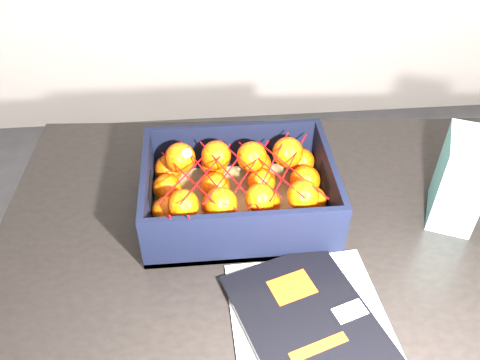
{
  "coord_description": "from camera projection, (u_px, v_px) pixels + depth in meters",
  "views": [
    {
      "loc": [
        0.03,
        -0.45,
        1.5
      ],
      "look_at": [
        0.09,
        0.27,
        0.86
      ],
      "focal_mm": 37.75,
      "sensor_mm": 36.0,
      "label": 1
    }
  ],
  "objects": [
    {
      "name": "table",
      "position": [
        292.0,
        267.0,
        1.07
      ],
      "size": [
        1.25,
        0.88,
        0.75
      ],
      "color": "black",
      "rests_on": "ground"
    },
    {
      "name": "produce_crate",
      "position": [
        239.0,
        196.0,
        1.03
      ],
      "size": [
        0.38,
        0.28,
        0.12
      ],
      "color": "olive",
      "rests_on": "table"
    },
    {
      "name": "retail_carton",
      "position": [
        460.0,
        179.0,
        0.99
      ],
      "size": [
        0.13,
        0.15,
        0.19
      ],
      "primitive_type": "cube",
      "rotation": [
        0.0,
        0.0,
        -0.42
      ],
      "color": "white",
      "rests_on": "table"
    },
    {
      "name": "room_shell",
      "position": [
        170.0,
        70.0,
        0.5
      ],
      "size": [
        3.54,
        3.54,
        2.5
      ],
      "color": "silver",
      "rests_on": "ground"
    },
    {
      "name": "mesh_net",
      "position": [
        234.0,
        175.0,
        0.98
      ],
      "size": [
        0.31,
        0.25,
        0.09
      ],
      "color": "red",
      "rests_on": "clementine_heap"
    },
    {
      "name": "magazine_stack",
      "position": [
        310.0,
        322.0,
        0.84
      ],
      "size": [
        0.29,
        0.33,
        0.02
      ],
      "color": "silver",
      "rests_on": "table"
    },
    {
      "name": "clementine_heap",
      "position": [
        240.0,
        188.0,
        1.02
      ],
      "size": [
        0.35,
        0.26,
        0.11
      ],
      "color": "#D84204",
      "rests_on": "produce_crate"
    }
  ]
}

